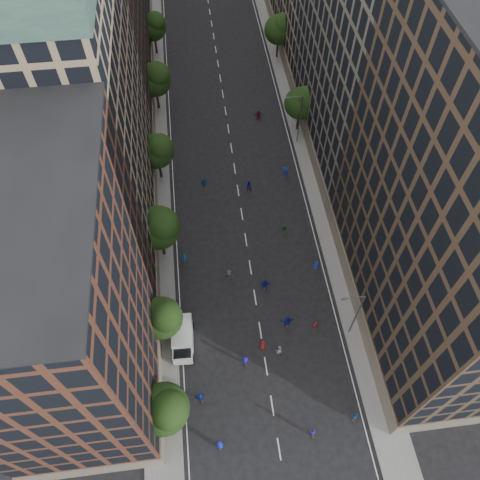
{
  "coord_description": "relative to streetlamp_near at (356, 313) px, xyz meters",
  "views": [
    {
      "loc": [
        -5.29,
        -9.44,
        52.68
      ],
      "look_at": [
        -0.98,
        25.65,
        2.0
      ],
      "focal_mm": 35.0,
      "sensor_mm": 36.0,
      "label": 1
    }
  ],
  "objects": [
    {
      "name": "skater_13",
      "position": [
        -18.85,
        12.25,
        -4.21
      ],
      "size": [
        0.73,
        0.51,
        1.93
      ],
      "primitive_type": "imported",
      "rotation": [
        0.0,
        0.0,
        3.07
      ],
      "color": "#1550B1",
      "rests_on": "ground"
    },
    {
      "name": "skater_11",
      "position": [
        -8.98,
        7.21,
        -4.3
      ],
      "size": [
        1.69,
        0.95,
        1.74
      ],
      "primitive_type": "imported",
      "rotation": [
        0.0,
        0.0,
        2.86
      ],
      "color": "#121B94",
      "rests_on": "ground"
    },
    {
      "name": "skater_16",
      "position": [
        -15.27,
        25.21,
        -4.21
      ],
      "size": [
        1.2,
        0.68,
        1.92
      ],
      "primitive_type": "imported",
      "rotation": [
        0.0,
        0.0,
        3.34
      ],
      "color": "navy",
      "rests_on": "ground"
    },
    {
      "name": "skater_0",
      "position": [
        -16.48,
        -11.0,
        -4.29
      ],
      "size": [
        0.89,
        0.6,
        1.76
      ],
      "primitive_type": "imported",
      "rotation": [
        0.0,
        0.0,
        3.09
      ],
      "color": "#1626BA",
      "rests_on": "ground"
    },
    {
      "name": "skater_9",
      "position": [
        -13.33,
        9.23,
        -4.33
      ],
      "size": [
        1.22,
        0.91,
        1.68
      ],
      "primitive_type": "imported",
      "rotation": [
        0.0,
        0.0,
        2.85
      ],
      "color": "#3D3E42",
      "rests_on": "ground"
    },
    {
      "name": "skater_14",
      "position": [
        -8.82,
        23.92,
        -4.25
      ],
      "size": [
        0.98,
        0.81,
        1.83
      ],
      "primitive_type": "imported",
      "rotation": [
        0.0,
        0.0,
        3.0
      ],
      "color": "#111591",
      "rests_on": "ground"
    },
    {
      "name": "skater_17",
      "position": [
        -5.13,
        39.21,
        -4.27
      ],
      "size": [
        1.71,
        0.71,
        1.79
      ],
      "primitive_type": "imported",
      "rotation": [
        0.0,
        0.0,
        3.25
      ],
      "color": "maroon",
      "rests_on": "ground"
    },
    {
      "name": "skater_4",
      "position": [
        -18.08,
        -5.91,
        -4.21
      ],
      "size": [
        1.21,
        0.84,
        1.91
      ],
      "primitive_type": "imported",
      "rotation": [
        0.0,
        0.0,
        3.51
      ],
      "color": "#122A99",
      "rests_on": "ground"
    },
    {
      "name": "sidewalk_right",
      "position": [
        1.63,
        35.5,
        -5.09
      ],
      "size": [
        4.0,
        105.0,
        0.15
      ],
      "primitive_type": "cube",
      "color": "slate",
      "rests_on": "ground"
    },
    {
      "name": "bldg_left_a",
      "position": [
        -29.37,
        -1.0,
        9.83
      ],
      "size": [
        14.0,
        22.0,
        30.0
      ],
      "primitive_type": "cube",
      "color": "#4E2B1E",
      "rests_on": "ground"
    },
    {
      "name": "skater_12",
      "position": [
        -1.87,
        9.22,
        -4.37
      ],
      "size": [
        0.79,
        0.52,
        1.59
      ],
      "primitive_type": "imported",
      "rotation": [
        0.0,
        0.0,
        3.16
      ],
      "color": "#13369A",
      "rests_on": "ground"
    },
    {
      "name": "tree_left_1",
      "position": [
        -21.39,
        1.86,
        0.38
      ],
      "size": [
        4.8,
        4.8,
        8.21
      ],
      "color": "black",
      "rests_on": "ground"
    },
    {
      "name": "tree_left_5",
      "position": [
        -21.39,
        59.86,
        0.51
      ],
      "size": [
        4.8,
        4.8,
        8.33
      ],
      "color": "black",
      "rests_on": "ground"
    },
    {
      "name": "ground",
      "position": [
        -10.37,
        28.0,
        -5.17
      ],
      "size": [
        240.0,
        240.0,
        0.0
      ],
      "primitive_type": "plane",
      "color": "black",
      "rests_on": "ground"
    },
    {
      "name": "skater_8",
      "position": [
        -8.68,
        -1.58,
        -4.33
      ],
      "size": [
        0.87,
        0.71,
        1.67
      ],
      "primitive_type": "imported",
      "rotation": [
        0.0,
        0.0,
        3.24
      ],
      "color": "silver",
      "rests_on": "ground"
    },
    {
      "name": "tree_left_0",
      "position": [
        -21.38,
        -8.15,
        0.79
      ],
      "size": [
        5.2,
        5.2,
        8.83
      ],
      "color": "black",
      "rests_on": "ground"
    },
    {
      "name": "cargo_van",
      "position": [
        -19.66,
        0.94,
        -3.68
      ],
      "size": [
        2.75,
        5.44,
        2.83
      ],
      "rotation": [
        0.0,
        0.0,
        -0.05
      ],
      "color": "silver",
      "rests_on": "ground"
    },
    {
      "name": "bldg_left_c",
      "position": [
        -29.37,
        46.0,
        8.83
      ],
      "size": [
        14.0,
        20.0,
        28.0
      ],
      "primitive_type": "cube",
      "color": "#4E2B1E",
      "rests_on": "ground"
    },
    {
      "name": "tree_right_b",
      "position": [
        1.02,
        55.85,
        0.79
      ],
      "size": [
        5.2,
        5.2,
        8.83
      ],
      "color": "black",
      "rests_on": "ground"
    },
    {
      "name": "skater_6",
      "position": [
        -10.42,
        -0.75,
        -4.33
      ],
      "size": [
        0.87,
        0.6,
        1.68
      ],
      "primitive_type": "imported",
      "rotation": [
        0.0,
        0.0,
        3.23
      ],
      "color": "maroon",
      "rests_on": "ground"
    },
    {
      "name": "skater_5",
      "position": [
        -7.05,
        1.83,
        -4.26
      ],
      "size": [
        1.69,
        0.58,
        1.81
      ],
      "primitive_type": "imported",
      "rotation": [
        0.0,
        0.0,
        3.17
      ],
      "color": "#121994",
      "rests_on": "ground"
    },
    {
      "name": "skater_10",
      "position": [
        -5.03,
        15.55,
        -4.35
      ],
      "size": [
        1.01,
        0.57,
        1.64
      ],
      "primitive_type": "imported",
      "rotation": [
        0.0,
        0.0,
        2.96
      ],
      "color": "#1F692F",
      "rests_on": "ground"
    },
    {
      "name": "skater_3",
      "position": [
        -12.7,
        -2.38,
        -4.39
      ],
      "size": [
        1.11,
        0.79,
        1.56
      ],
      "primitive_type": "imported",
      "rotation": [
        0.0,
        0.0,
        3.37
      ],
      "color": "#1C15AE",
      "rests_on": "ground"
    },
    {
      "name": "tree_left_4",
      "position": [
        -21.37,
        43.84,
        0.93
      ],
      "size": [
        5.4,
        5.4,
        9.08
      ],
      "color": "black",
      "rests_on": "ground"
    },
    {
      "name": "streetlamp_far",
      "position": [
        0.0,
        33.0,
        0.0
      ],
      "size": [
        2.64,
        0.22,
        9.06
      ],
      "color": "#595B60",
      "rests_on": "ground"
    },
    {
      "name": "tree_left_2",
      "position": [
        -21.36,
        13.83,
        1.19
      ],
      "size": [
        5.6,
        5.6,
        9.45
      ],
      "color": "black",
      "rests_on": "ground"
    },
    {
      "name": "skater_7",
      "position": [
        -3.77,
        1.07,
        -4.4
      ],
      "size": [
        0.61,
        0.45,
        1.53
      ],
      "primitive_type": "imported",
      "rotation": [
        0.0,
        0.0,
        3.3
      ],
      "color": "maroon",
      "rests_on": "ground"
    },
    {
      "name": "sidewalk_left",
      "position": [
        -22.37,
        35.5,
        -5.09
      ],
      "size": [
        4.0,
        105.0,
        0.15
      ],
      "primitive_type": "cube",
      "color": "slate",
      "rests_on": "ground"
    },
    {
      "name": "skater_1",
      "position": [
        -6.67,
        -11.0,
        -4.32
      ],
      "size": [
        0.72,
        0.58,
        1.7
      ],
      "primitive_type": "imported",
      "rotation": [
        0.0,
        0.0,
        3.46
      ],
      "color": "#1E16B7",
      "rests_on": "ground"
    },
    {
      "name": "bldg_left_b",
      "position": [
        -29.37,
        23.0,
        11.83
      ],
      "size": [
        14.0,
        26.0,
        34.0
      ],
      "primitive_type": "cube",
      "color": "#947E61",
      "rests_on": "ground"
    },
    {
      "name": "skater_15",
      "position": [
        -3.03,
        25.93,
        -4.23
      ],
      "size": [
        1.25,
        0.76,
        1.88
      ],
      "primitive_type": "imported",
      "rotation": [
        0.0,
        0.0,
        3.09
      ],
      "color": "navy",
      "rests_on": "ground"
    },
    {
      "name": "tree_left_3",
      "position": [
        -21.38,
        27.85,
        0.65
      ],
      "size": [
        5.0,
        5.0,
        8.58
      ],
      "color": "black",
      "rests_on": "ground"
    },
    {
      "name": "bldg_right_a",
      "position": [
        8.63,
        3.0,
        12.83
      ],
      "size": [
        14.0,
        30.0,
        36.0
      ],
      "primitive_type": "cube",
      "color": "#463425",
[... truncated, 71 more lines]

